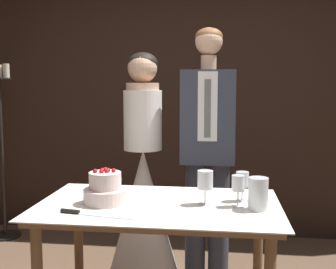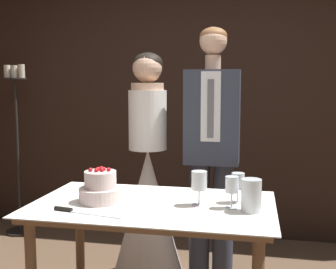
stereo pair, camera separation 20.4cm
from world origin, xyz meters
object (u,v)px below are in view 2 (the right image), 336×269
object	(u,v)px
groom	(212,146)
candle_stand	(18,149)
cake_knife	(75,211)
cake_table	(153,221)
hurricane_candle	(251,196)
wine_glass_far	(232,186)
tiered_cake	(101,189)
wine_glass_near	(238,182)
wine_glass_middle	(199,182)
bride	(148,195)

from	to	relation	value
groom	candle_stand	size ratio (longest dim) A/B	1.12
groom	candle_stand	xyz separation A→B (m)	(-1.94, 0.66, -0.18)
cake_knife	groom	world-z (taller)	groom
cake_table	hurricane_candle	size ratio (longest dim) A/B	7.76
wine_glass_far	hurricane_candle	bearing A→B (deg)	-23.51
cake_knife	hurricane_candle	size ratio (longest dim) A/B	2.30
tiered_cake	wine_glass_far	size ratio (longest dim) A/B	1.40
wine_glass_near	wine_glass_middle	distance (m)	0.22
wine_glass_far	cake_table	bearing A→B (deg)	179.17
groom	cake_table	bearing A→B (deg)	-106.19
cake_table	cake_knife	distance (m)	0.44
tiered_cake	groom	bearing A→B (deg)	58.12
cake_table	wine_glass_middle	bearing A→B (deg)	3.17
cake_knife	cake_table	bearing A→B (deg)	44.74
cake_knife	candle_stand	bearing A→B (deg)	138.24
wine_glass_near	hurricane_candle	xyz separation A→B (m)	(0.07, -0.16, -0.03)
cake_table	cake_knife	world-z (taller)	cake_knife
cake_knife	candle_stand	xyz separation A→B (m)	(-1.36, 1.72, 0.02)
tiered_cake	bride	world-z (taller)	bride
wine_glass_middle	bride	world-z (taller)	bride
wine_glass_middle	bride	distance (m)	0.99
wine_glass_far	hurricane_candle	distance (m)	0.11
wine_glass_far	bride	xyz separation A→B (m)	(-0.66, 0.82, -0.30)
bride	groom	world-z (taller)	groom
candle_stand	wine_glass_near	bearing A→B (deg)	-32.43
tiered_cake	groom	xyz separation A→B (m)	(0.53, 0.85, 0.13)
hurricane_candle	wine_glass_far	bearing A→B (deg)	156.49
wine_glass_far	bride	world-z (taller)	bride
tiered_cake	wine_glass_middle	bearing A→B (deg)	4.44
tiered_cake	candle_stand	bearing A→B (deg)	133.28
wine_glass_near	hurricane_candle	world-z (taller)	hurricane_candle
hurricane_candle	bride	bearing A→B (deg)	131.28
cake_knife	groom	xyz separation A→B (m)	(0.58, 1.06, 0.20)
wine_glass_near	wine_glass_far	xyz separation A→B (m)	(-0.03, -0.11, 0.00)
cake_knife	wine_glass_middle	bearing A→B (deg)	33.05
wine_glass_near	groom	bearing A→B (deg)	106.73
tiered_cake	bride	bearing A→B (deg)	86.55
wine_glass_far	groom	size ratio (longest dim) A/B	0.09
hurricane_candle	groom	bearing A→B (deg)	108.31
tiered_cake	candle_stand	world-z (taller)	candle_stand
tiered_cake	wine_glass_middle	world-z (taller)	tiered_cake
wine_glass_near	wine_glass_far	distance (m)	0.12
wine_glass_middle	hurricane_candle	distance (m)	0.28
tiered_cake	cake_knife	bearing A→B (deg)	-105.39
wine_glass_middle	candle_stand	size ratio (longest dim) A/B	0.11
wine_glass_middle	wine_glass_far	bearing A→B (deg)	-6.58
tiered_cake	groom	size ratio (longest dim) A/B	0.13
wine_glass_near	wine_glass_middle	size ratio (longest dim) A/B	0.89
hurricane_candle	candle_stand	distance (m)	2.70
groom	candle_stand	distance (m)	2.06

